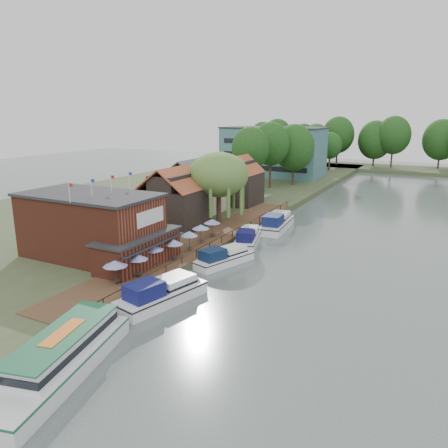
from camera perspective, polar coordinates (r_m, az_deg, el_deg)
The scene contains 29 objects.
ground at distance 43.94m, azimuth -0.28°, elevation -8.16°, with size 260.00×260.00×0.00m, color #485451.
land_bank at distance 87.67m, azimuth -7.01°, elevation 3.53°, with size 50.00×140.00×1.00m, color #384728.
quay_deck at distance 55.51m, azimuth -2.79°, elevation -2.17°, with size 6.00×50.00×0.10m, color #47301E.
quay_rail at distance 54.54m, azimuth -0.07°, elevation -1.96°, with size 0.20×49.00×1.00m, color black, non-canonical shape.
pub at distance 49.50m, azimuth -15.34°, elevation -0.41°, with size 20.00×11.00×7.30m, color maroon, non-canonical shape.
hotel_block at distance 113.95m, azimuth 6.41°, elevation 9.41°, with size 25.40×12.40×12.30m, color #38666B, non-canonical shape.
cottage_a at distance 61.44m, azimuth -6.61°, elevation 3.41°, with size 8.60×7.60×8.50m, color black, non-canonical shape.
cottage_b at distance 71.31m, azimuth -4.13°, elevation 4.99°, with size 9.60×8.60×8.50m, color beige, non-canonical shape.
cottage_c at distance 77.24m, azimuth 1.93°, elevation 5.74°, with size 7.60×7.60×8.50m, color black, non-canonical shape.
willow at distance 63.19m, azimuth -0.70°, elevation 4.69°, with size 8.60×8.60×10.43m, color #476B2D, non-canonical shape.
umbrella_0 at distance 42.34m, azimuth -13.96°, elevation -6.17°, with size 2.36×2.36×2.38m, color navy, non-canonical shape.
umbrella_1 at distance 43.72m, azimuth -11.18°, elevation -5.35°, with size 2.10×2.10×2.38m, color navy, non-canonical shape.
umbrella_2 at distance 46.36m, azimuth -9.30°, elevation -4.12°, with size 2.42×2.42×2.38m, color navy, non-canonical shape.
umbrella_3 at distance 47.93m, azimuth -6.57°, elevation -3.40°, with size 2.07×2.07×2.38m, color navy, non-canonical shape.
umbrella_4 at distance 51.01m, azimuth -4.55°, elevation -2.25°, with size 2.09×2.09×2.38m, color #1B4196, non-canonical shape.
umbrella_5 at distance 53.94m, azimuth -3.04°, elevation -1.30°, with size 2.17×2.17×2.38m, color #1A4191, non-canonical shape.
umbrella_6 at distance 56.58m, azimuth -1.56°, elevation -0.53°, with size 2.23×2.23×2.38m, color navy, non-canonical shape.
cruiser_0 at distance 40.29m, azimuth -8.14°, elevation -8.52°, with size 3.36×10.37×2.53m, color white, non-canonical shape.
cruiser_1 at distance 49.73m, azimuth -0.06°, elevation -4.11°, with size 2.91×9.02×2.15m, color white, non-canonical shape.
cruiser_2 at distance 57.43m, azimuth 3.13°, elevation -1.52°, with size 3.04×9.42×2.27m, color silver, non-canonical shape.
cruiser_3 at distance 64.79m, azimuth 6.88°, elevation 0.42°, with size 3.50×10.81×2.66m, color silver, non-canonical shape.
tour_boat at distance 31.59m, azimuth -20.76°, elevation -15.83°, with size 3.73×13.19×2.88m, color silver, non-canonical shape.
swan at distance 36.77m, azimuth -16.50°, elevation -13.14°, with size 0.44×0.44×0.44m, color white.
bank_tree_0 at distance 86.12m, azimuth 3.43°, elevation 8.21°, with size 7.25×7.25×13.25m, color #143811, non-canonical shape.
bank_tree_1 at distance 94.26m, azimuth 6.10°, elevation 8.91°, with size 7.97×7.97×13.97m, color #143811, non-canonical shape.
bank_tree_2 at distance 98.87m, azimuth 9.10°, elevation 8.91°, with size 8.96×8.96×13.44m, color #143811, non-canonical shape.
bank_tree_3 at distance 118.82m, azimuth 11.80°, elevation 9.52°, with size 6.77×6.77×12.79m, color #143811, non-canonical shape.
bank_tree_4 at distance 127.94m, azimuth 13.68°, elevation 9.24°, with size 6.49×6.49×10.53m, color #143811, non-canonical shape.
bank_tree_5 at distance 134.50m, azimuth 11.87°, elevation 10.03°, with size 8.29×8.29×12.69m, color #143811, non-canonical shape.
Camera 1 is at (18.90, -35.91, 16.84)m, focal length 35.00 mm.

